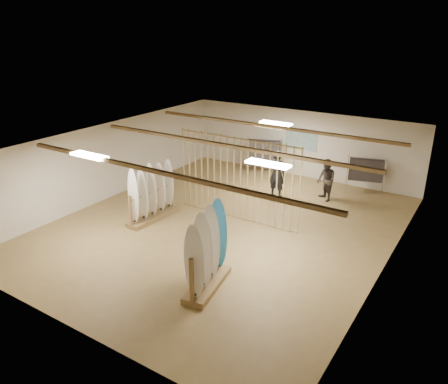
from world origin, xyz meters
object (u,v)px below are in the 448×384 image
Objects in this scene: shopper_b at (326,178)px; rack_right at (207,262)px; shopper_a at (277,171)px; rack_left at (152,201)px; clothing_rack_b at (366,170)px; clothing_rack_a at (264,151)px.

rack_right is at bearing -51.98° from shopper_b.
shopper_a is at bearing -117.63° from shopper_b.
rack_right is 6.53m from shopper_a.
rack_left reaches higher than shopper_b.
rack_left is 4.81m from shopper_a.
rack_right reaches higher than shopper_b.
rack_right is (3.84, -2.35, 0.06)m from rack_left.
clothing_rack_b is 3.44m from shopper_a.
clothing_rack_b is at bearing 97.09° from shopper_b.
rack_right is 1.19× the size of shopper_b.
shopper_a is (1.67, -2.13, 0.00)m from clothing_rack_a.
shopper_b reaches higher than clothing_rack_b.
rack_right reaches higher than clothing_rack_a.
clothing_rack_a is 0.89× the size of shopper_b.
clothing_rack_a reaches higher than clothing_rack_b.
shopper_a reaches higher than clothing_rack_b.
rack_left is at bearing -90.84° from shopper_b.
rack_left reaches higher than clothing_rack_a.
rack_right is 7.06m from shopper_b.
clothing_rack_a is 1.08× the size of clothing_rack_b.
rack_left is 4.51m from rack_right.
rack_left is 1.00× the size of shopper_a.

